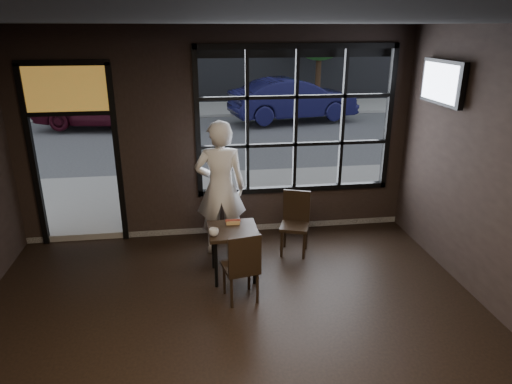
{
  "coord_description": "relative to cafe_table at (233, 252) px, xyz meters",
  "views": [
    {
      "loc": [
        -0.38,
        -3.29,
        3.18
      ],
      "look_at": [
        0.4,
        2.2,
        1.15
      ],
      "focal_mm": 32.0,
      "sensor_mm": 36.0,
      "label": 1
    }
  ],
  "objects": [
    {
      "name": "ceiling",
      "position": [
        -0.08,
        -2.11,
        2.86
      ],
      "size": [
        6.0,
        7.0,
        0.02
      ],
      "primitive_type": "cube",
      "color": "black",
      "rests_on": "ground"
    },
    {
      "name": "window_frame",
      "position": [
        1.12,
        1.39,
        1.45
      ],
      "size": [
        3.06,
        0.12,
        2.28
      ],
      "primitive_type": "cube",
      "color": "black",
      "rests_on": "ground"
    },
    {
      "name": "stained_transom",
      "position": [
        -2.18,
        1.39,
        2.0
      ],
      "size": [
        1.2,
        0.06,
        0.7
      ],
      "primitive_type": "cube",
      "color": "orange",
      "rests_on": "ground"
    },
    {
      "name": "street_asphalt",
      "position": [
        -0.08,
        21.89,
        -0.37
      ],
      "size": [
        60.0,
        41.0,
        0.04
      ],
      "primitive_type": "cube",
      "color": "#545456",
      "rests_on": "ground"
    },
    {
      "name": "cafe_table",
      "position": [
        0.0,
        0.0,
        0.0
      ],
      "size": [
        0.65,
        0.65,
        0.69
      ],
      "primitive_type": "cube",
      "rotation": [
        0.0,
        0.0,
        0.02
      ],
      "color": "black",
      "rests_on": "floor"
    },
    {
      "name": "chair_near",
      "position": [
        0.04,
        -0.56,
        0.11
      ],
      "size": [
        0.47,
        0.47,
        0.92
      ],
      "primitive_type": "cube",
      "rotation": [
        0.0,
        0.0,
        3.34
      ],
      "color": "black",
      "rests_on": "floor"
    },
    {
      "name": "chair_window",
      "position": [
        0.95,
        0.52,
        0.11
      ],
      "size": [
        0.51,
        0.51,
        0.92
      ],
      "primitive_type": "cube",
      "rotation": [
        0.0,
        0.0,
        -0.35
      ],
      "color": "black",
      "rests_on": "floor"
    },
    {
      "name": "man",
      "position": [
        -0.1,
        0.76,
        0.64
      ],
      "size": [
        0.75,
        0.52,
        1.98
      ],
      "primitive_type": "imported",
      "rotation": [
        0.0,
        0.0,
        3.07
      ],
      "color": "silver",
      "rests_on": "floor"
    },
    {
      "name": "hotdog",
      "position": [
        0.02,
        0.15,
        0.37
      ],
      "size": [
        0.2,
        0.09,
        0.06
      ],
      "primitive_type": null,
      "rotation": [
        0.0,
        0.0,
        -0.04
      ],
      "color": "tan",
      "rests_on": "cafe_table"
    },
    {
      "name": "cup",
      "position": [
        -0.25,
        -0.17,
        0.39
      ],
      "size": [
        0.16,
        0.16,
        0.1
      ],
      "primitive_type": "imported",
      "rotation": [
        0.0,
        0.0,
        0.33
      ],
      "color": "silver",
      "rests_on": "cafe_table"
    },
    {
      "name": "tv",
      "position": [
        2.85,
        0.35,
        2.13
      ],
      "size": [
        0.11,
        0.99,
        0.58
      ],
      "primitive_type": "cube",
      "color": "black",
      "rests_on": "wall_right"
    },
    {
      "name": "navy_car",
      "position": [
        3.02,
        10.02,
        0.47
      ],
      "size": [
        4.52,
        2.28,
        1.42
      ],
      "primitive_type": "imported",
      "rotation": [
        0.0,
        0.0,
        1.76
      ],
      "color": "#111138",
      "rests_on": "street_asphalt"
    },
    {
      "name": "maroon_car",
      "position": [
        -3.28,
        9.81,
        0.47
      ],
      "size": [
        4.41,
        2.34,
        1.43
      ],
      "primitive_type": "imported",
      "rotation": [
        0.0,
        0.0,
        1.41
      ],
      "color": "#370A15",
      "rests_on": "street_asphalt"
    },
    {
      "name": "tree_left",
      "position": [
        -3.24,
        12.54,
        2.81
      ],
      "size": [
        2.62,
        2.62,
        4.48
      ],
      "color": "#332114",
      "rests_on": "street_asphalt"
    },
    {
      "name": "tree_right",
      "position": [
        4.73,
        13.14,
        2.8
      ],
      "size": [
        2.61,
        2.61,
        4.46
      ],
      "color": "#332114",
      "rests_on": "street_asphalt"
    }
  ]
}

